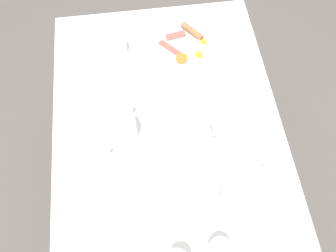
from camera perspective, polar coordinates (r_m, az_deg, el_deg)
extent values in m
plane|color=#4C4742|center=(1.88, 0.00, -10.21)|extent=(8.00, 8.00, 0.00)
cube|color=silver|center=(1.18, 0.00, -0.73)|extent=(0.82, 1.15, 0.03)
cylinder|color=brown|center=(1.82, 9.26, 10.55)|extent=(0.04, 0.04, 0.73)
cylinder|color=brown|center=(1.79, -13.75, 8.01)|extent=(0.04, 0.04, 0.73)
cylinder|color=white|center=(1.35, 3.31, 13.56)|extent=(0.26, 0.26, 0.01)
cylinder|color=white|center=(1.32, 5.38, 12.01)|extent=(0.07, 0.07, 0.00)
sphere|color=yellow|center=(1.31, 5.42, 12.28)|extent=(0.03, 0.03, 0.03)
cylinder|color=white|center=(1.36, 6.23, 14.16)|extent=(0.07, 0.07, 0.00)
sphere|color=yellow|center=(1.35, 6.27, 14.40)|extent=(0.02, 0.02, 0.02)
cylinder|color=brown|center=(1.38, 4.25, 16.12)|extent=(0.09, 0.10, 0.03)
cube|color=#B74C42|center=(1.38, 1.34, 15.49)|extent=(0.08, 0.05, 0.01)
cube|color=#B74C42|center=(1.34, 0.38, 13.39)|extent=(0.09, 0.09, 0.01)
cylinder|color=#D16023|center=(1.30, 2.40, 11.66)|extent=(0.05, 0.05, 0.01)
cylinder|color=white|center=(1.15, 5.48, 2.77)|extent=(0.13, 0.13, 0.10)
cylinder|color=white|center=(1.10, 5.73, 4.09)|extent=(0.09, 0.09, 0.01)
sphere|color=white|center=(1.09, 5.79, 4.42)|extent=(0.02, 0.02, 0.02)
cone|color=white|center=(1.17, 3.55, 6.03)|extent=(0.04, 0.06, 0.05)
torus|color=white|center=(1.12, 7.24, 0.06)|extent=(0.04, 0.08, 0.08)
cylinder|color=white|center=(1.12, -8.68, -0.60)|extent=(0.13, 0.13, 0.10)
cylinder|color=white|center=(1.07, -9.07, 0.60)|extent=(0.09, 0.09, 0.01)
sphere|color=white|center=(1.06, -9.17, 0.91)|extent=(0.02, 0.02, 0.02)
cone|color=white|center=(1.09, -10.68, -3.84)|extent=(0.05, 0.06, 0.05)
torus|color=white|center=(1.15, -7.11, 2.23)|extent=(0.05, 0.07, 0.08)
cylinder|color=white|center=(1.16, 14.29, -5.02)|extent=(0.13, 0.13, 0.01)
cylinder|color=white|center=(1.13, 14.67, -4.42)|extent=(0.08, 0.08, 0.06)
cylinder|color=brown|center=(1.14, 14.59, -4.56)|extent=(0.07, 0.07, 0.04)
torus|color=white|center=(1.12, 15.95, -6.27)|extent=(0.02, 0.04, 0.05)
cylinder|color=white|center=(1.36, -8.80, 12.84)|extent=(0.13, 0.13, 0.01)
cylinder|color=white|center=(1.33, -9.00, 13.72)|extent=(0.08, 0.08, 0.06)
cylinder|color=brown|center=(1.34, -8.96, 13.52)|extent=(0.07, 0.07, 0.04)
torus|color=white|center=(1.36, -9.41, 15.11)|extent=(0.01, 0.05, 0.05)
cylinder|color=white|center=(1.02, 8.78, -20.68)|extent=(0.07, 0.07, 0.11)
cylinder|color=white|center=(1.04, 10.44, -12.82)|extent=(0.07, 0.07, 0.12)
cube|color=white|center=(1.08, -9.77, -16.20)|extent=(0.14, 0.15, 0.01)
cube|color=silver|center=(1.11, 17.86, -20.09)|extent=(0.09, 0.16, 0.00)
cube|color=silver|center=(1.09, 0.01, -10.97)|extent=(0.16, 0.16, 0.00)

